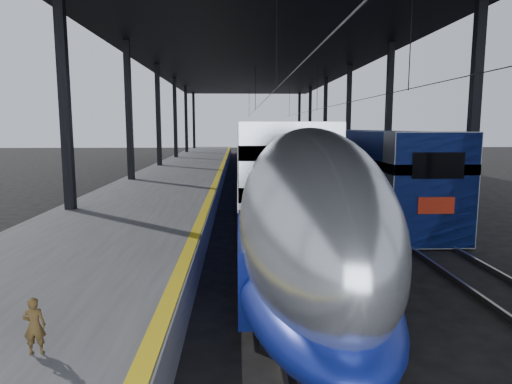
{
  "coord_description": "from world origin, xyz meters",
  "views": [
    {
      "loc": [
        0.55,
        -12.32,
        4.09
      ],
      "look_at": [
        1.13,
        2.27,
        2.0
      ],
      "focal_mm": 32.0,
      "sensor_mm": 36.0,
      "label": 1
    }
  ],
  "objects": [
    {
      "name": "canopy",
      "position": [
        1.9,
        20.0,
        9.12
      ],
      "size": [
        18.0,
        75.0,
        9.47
      ],
      "color": "black",
      "rests_on": "ground"
    },
    {
      "name": "tgv_train",
      "position": [
        2.0,
        24.27,
        1.97
      ],
      "size": [
        2.95,
        65.2,
        4.22
      ],
      "color": "silver",
      "rests_on": "ground"
    },
    {
      "name": "rails",
      "position": [
        4.5,
        20.0,
        0.08
      ],
      "size": [
        6.52,
        80.0,
        0.16
      ],
      "color": "slate",
      "rests_on": "ground"
    },
    {
      "name": "yellow_strip",
      "position": [
        -0.7,
        20.0,
        1.0
      ],
      "size": [
        0.3,
        80.0,
        0.01
      ],
      "primitive_type": "cube",
      "color": "yellow",
      "rests_on": "platform"
    },
    {
      "name": "ground",
      "position": [
        0.0,
        0.0,
        0.0
      ],
      "size": [
        160.0,
        160.0,
        0.0
      ],
      "primitive_type": "plane",
      "color": "black",
      "rests_on": "ground"
    },
    {
      "name": "platform",
      "position": [
        -3.5,
        20.0,
        0.5
      ],
      "size": [
        6.0,
        80.0,
        1.0
      ],
      "primitive_type": "cube",
      "color": "#4C4C4F",
      "rests_on": "ground"
    },
    {
      "name": "second_train",
      "position": [
        7.0,
        29.38,
        1.99
      ],
      "size": [
        2.86,
        56.05,
        3.93
      ],
      "color": "navy",
      "rests_on": "ground"
    },
    {
      "name": "child",
      "position": [
        -2.23,
        -6.31,
        1.4
      ],
      "size": [
        0.32,
        0.23,
        0.8
      ],
      "primitive_type": "imported",
      "rotation": [
        0.0,
        0.0,
        3.28
      ],
      "color": "#4C3819",
      "rests_on": "platform"
    }
  ]
}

